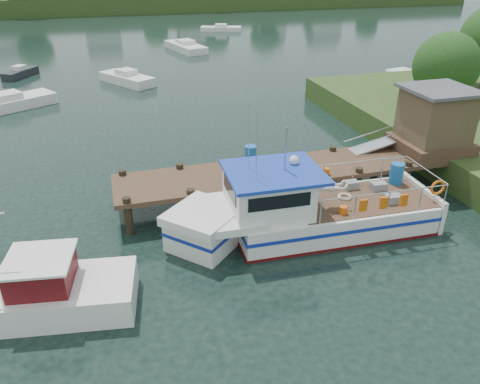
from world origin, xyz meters
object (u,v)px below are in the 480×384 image
object	(u,v)px
moored_b	(127,78)
moored_d	(186,47)
moored_e	(20,73)
dock	(386,139)
work_boat	(17,295)
moored_c	(401,78)
moored_a	(8,103)
lobster_boat	(301,211)
moored_far	(221,28)

from	to	relation	value
moored_b	moored_d	world-z (taller)	moored_b
moored_e	dock	bearing A→B (deg)	-34.73
moored_d	dock	bearing A→B (deg)	-69.74
work_boat	moored_e	size ratio (longest dim) A/B	2.05
dock	work_boat	distance (m)	16.50
dock	moored_b	world-z (taller)	dock
moored_e	moored_b	bearing A→B (deg)	-8.98
moored_c	moored_d	size ratio (longest dim) A/B	1.03
dock	moored_a	distance (m)	26.28
moored_a	moored_b	size ratio (longest dim) A/B	1.19
dock	work_boat	xyz separation A→B (m)	(-15.63, -5.04, -1.60)
lobster_boat	dock	bearing A→B (deg)	31.56
moored_far	moored_a	xyz separation A→B (m)	(-23.54, -31.77, 0.08)
dock	moored_a	world-z (taller)	dock
lobster_boat	moored_d	world-z (taller)	lobster_boat
work_boat	moored_far	xyz separation A→B (m)	(20.08, 54.78, -0.29)
dock	moored_c	distance (m)	20.61
work_boat	moored_far	distance (m)	58.35
dock	moored_a	bearing A→B (deg)	136.71
dock	lobster_boat	distance (m)	6.47
moored_a	moored_far	bearing A→B (deg)	42.77
moored_far	moored_d	distance (m)	15.08
work_boat	moored_b	world-z (taller)	work_boat
moored_c	moored_far	bearing A→B (deg)	103.37
lobster_boat	moored_far	bearing A→B (deg)	81.18
work_boat	moored_c	distance (m)	35.12
moored_a	moored_e	bearing A→B (deg)	81.56
moored_d	moored_e	distance (m)	18.55
dock	moored_b	size ratio (longest dim) A/B	2.97
dock	moored_far	world-z (taller)	dock
dock	lobster_boat	xyz separation A→B (m)	(-5.51, -3.15, -1.27)
moored_b	moored_d	xyz separation A→B (m)	(7.48, 13.58, -0.01)
work_boat	moored_d	xyz separation A→B (m)	(12.66, 41.65, -0.21)
dock	moored_d	world-z (taller)	dock
lobster_boat	moored_d	xyz separation A→B (m)	(2.54, 39.76, -0.53)
moored_a	moored_b	bearing A→B (deg)	19.68
moored_a	moored_c	world-z (taller)	moored_a
dock	moored_e	bearing A→B (deg)	124.68
moored_far	moored_e	size ratio (longest dim) A/B	1.58
moored_b	work_boat	bearing A→B (deg)	-78.74
lobster_boat	moored_a	world-z (taller)	lobster_boat
lobster_boat	work_boat	distance (m)	10.30
moored_far	dock	bearing A→B (deg)	-92.83
lobster_boat	moored_far	size ratio (longest dim) A/B	1.88
dock	moored_b	xyz separation A→B (m)	(-10.45, 23.04, -1.79)
lobster_boat	moored_e	size ratio (longest dim) A/B	2.97
work_boat	moored_a	size ratio (longest dim) A/B	1.17
moored_a	moored_b	xyz separation A→B (m)	(8.64, 5.06, 0.01)
moored_a	moored_c	size ratio (longest dim) A/B	0.88
dock	work_boat	bearing A→B (deg)	-162.15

